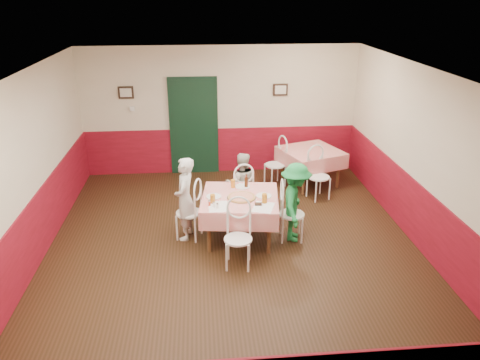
{
  "coord_description": "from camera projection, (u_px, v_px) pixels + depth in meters",
  "views": [
    {
      "loc": [
        -0.48,
        -6.54,
        3.9
      ],
      "look_at": [
        0.14,
        0.34,
        1.05
      ],
      "focal_mm": 35.0,
      "sensor_mm": 36.0,
      "label": 1
    }
  ],
  "objects": [
    {
      "name": "floor",
      "position": [
        233.0,
        248.0,
        7.55
      ],
      "size": [
        7.0,
        7.0,
        0.0
      ],
      "primitive_type": "plane",
      "color": "black",
      "rests_on": "ground"
    },
    {
      "name": "ceiling",
      "position": [
        232.0,
        73.0,
        6.48
      ],
      "size": [
        7.0,
        7.0,
        0.0
      ],
      "primitive_type": "plane",
      "color": "white",
      "rests_on": "back_wall"
    },
    {
      "name": "back_wall",
      "position": [
        221.0,
        111.0,
        10.24
      ],
      "size": [
        6.0,
        0.1,
        2.8
      ],
      "primitive_type": "cube",
      "color": "beige",
      "rests_on": "ground"
    },
    {
      "name": "front_wall",
      "position": [
        265.0,
        320.0,
        3.79
      ],
      "size": [
        6.0,
        0.1,
        2.8
      ],
      "primitive_type": "cube",
      "color": "beige",
      "rests_on": "ground"
    },
    {
      "name": "left_wall",
      "position": [
        26.0,
        174.0,
        6.77
      ],
      "size": [
        0.1,
        7.0,
        2.8
      ],
      "primitive_type": "cube",
      "color": "beige",
      "rests_on": "ground"
    },
    {
      "name": "right_wall",
      "position": [
        425.0,
        161.0,
        7.26
      ],
      "size": [
        0.1,
        7.0,
        2.8
      ],
      "primitive_type": "cube",
      "color": "beige",
      "rests_on": "ground"
    },
    {
      "name": "wainscot_back",
      "position": [
        221.0,
        150.0,
        10.57
      ],
      "size": [
        6.0,
        0.03,
        1.0
      ],
      "primitive_type": "cube",
      "color": "maroon",
      "rests_on": "ground"
    },
    {
      "name": "wainscot_left",
      "position": [
        38.0,
        229.0,
        7.11
      ],
      "size": [
        0.03,
        7.0,
        1.0
      ],
      "primitive_type": "cube",
      "color": "maroon",
      "rests_on": "ground"
    },
    {
      "name": "wainscot_right",
      "position": [
        416.0,
        213.0,
        7.61
      ],
      "size": [
        0.03,
        7.0,
        1.0
      ],
      "primitive_type": "cube",
      "color": "maroon",
      "rests_on": "ground"
    },
    {
      "name": "door",
      "position": [
        194.0,
        127.0,
        10.27
      ],
      "size": [
        0.96,
        0.06,
        2.1
      ],
      "primitive_type": "cube",
      "color": "black",
      "rests_on": "ground"
    },
    {
      "name": "picture_left",
      "position": [
        126.0,
        92.0,
        9.85
      ],
      "size": [
        0.32,
        0.03,
        0.26
      ],
      "primitive_type": "cube",
      "color": "black",
      "rests_on": "back_wall"
    },
    {
      "name": "picture_right",
      "position": [
        280.0,
        90.0,
        10.13
      ],
      "size": [
        0.32,
        0.03,
        0.26
      ],
      "primitive_type": "cube",
      "color": "black",
      "rests_on": "back_wall"
    },
    {
      "name": "thermostat",
      "position": [
        132.0,
        109.0,
        9.99
      ],
      "size": [
        0.1,
        0.03,
        0.1
      ],
      "primitive_type": "cube",
      "color": "white",
      "rests_on": "back_wall"
    },
    {
      "name": "main_table",
      "position": [
        240.0,
        218.0,
        7.73
      ],
      "size": [
        1.36,
        1.36,
        0.77
      ],
      "primitive_type": "cube",
      "rotation": [
        0.0,
        0.0,
        -0.12
      ],
      "color": "red",
      "rests_on": "ground"
    },
    {
      "name": "second_table",
      "position": [
        310.0,
        167.0,
        9.9
      ],
      "size": [
        1.43,
        1.43,
        0.77
      ],
      "primitive_type": "cube",
      "rotation": [
        0.0,
        0.0,
        0.35
      ],
      "color": "red",
      "rests_on": "ground"
    },
    {
      "name": "chair_left",
      "position": [
        189.0,
        213.0,
        7.73
      ],
      "size": [
        0.53,
        0.53,
        0.9
      ],
      "primitive_type": null,
      "rotation": [
        0.0,
        0.0,
        -1.9
      ],
      "color": "white",
      "rests_on": "ground"
    },
    {
      "name": "chair_right",
      "position": [
        292.0,
        214.0,
        7.68
      ],
      "size": [
        0.45,
        0.45,
        0.9
      ],
      "primitive_type": null,
      "rotation": [
        0.0,
        0.0,
        1.49
      ],
      "color": "white",
      "rests_on": "ground"
    },
    {
      "name": "chair_far",
      "position": [
        242.0,
        193.0,
        8.49
      ],
      "size": [
        0.47,
        0.47,
        0.9
      ],
      "primitive_type": null,
      "rotation": [
        0.0,
        0.0,
        3.28
      ],
      "color": "white",
      "rests_on": "ground"
    },
    {
      "name": "chair_near",
      "position": [
        238.0,
        239.0,
        6.92
      ],
      "size": [
        0.48,
        0.48,
        0.9
      ],
      "primitive_type": null,
      "rotation": [
        0.0,
        0.0,
        -0.15
      ],
      "color": "white",
      "rests_on": "ground"
    },
    {
      "name": "chair_second_a",
      "position": [
        275.0,
        165.0,
        9.81
      ],
      "size": [
        0.54,
        0.54,
        0.9
      ],
      "primitive_type": null,
      "rotation": [
        0.0,
        0.0,
        -1.23
      ],
      "color": "white",
      "rests_on": "ground"
    },
    {
      "name": "chair_second_b",
      "position": [
        319.0,
        177.0,
        9.18
      ],
      "size": [
        0.54,
        0.54,
        0.9
      ],
      "primitive_type": null,
      "rotation": [
        0.0,
        0.0,
        0.35
      ],
      "color": "white",
      "rests_on": "ground"
    },
    {
      "name": "pizza",
      "position": [
        241.0,
        197.0,
        7.52
      ],
      "size": [
        0.5,
        0.5,
        0.03
      ],
      "primitive_type": "cylinder",
      "rotation": [
        0.0,
        0.0,
        -0.12
      ],
      "color": "#B74723",
      "rests_on": "main_table"
    },
    {
      "name": "plate_left",
      "position": [
        214.0,
        196.0,
        7.57
      ],
      "size": [
        0.28,
        0.28,
        0.01
      ],
      "primitive_type": "cylinder",
      "rotation": [
        0.0,
        0.0,
        -0.12
      ],
      "color": "white",
      "rests_on": "main_table"
    },
    {
      "name": "plate_right",
      "position": [
        264.0,
        196.0,
        7.59
      ],
      "size": [
        0.28,
        0.28,
        0.01
      ],
      "primitive_type": "cylinder",
      "rotation": [
        0.0,
        0.0,
        -0.12
      ],
      "color": "white",
      "rests_on": "main_table"
    },
    {
      "name": "plate_far",
      "position": [
        243.0,
        186.0,
        7.95
      ],
      "size": [
        0.28,
        0.28,
        0.01
      ],
      "primitive_type": "cylinder",
      "rotation": [
        0.0,
        0.0,
        -0.12
      ],
      "color": "white",
      "rests_on": "main_table"
    },
    {
      "name": "glass_a",
      "position": [
        213.0,
        199.0,
        7.33
      ],
      "size": [
        0.09,
        0.09,
        0.14
      ],
      "primitive_type": "cylinder",
      "rotation": [
        0.0,
        0.0,
        -0.12
      ],
      "color": "#BF7219",
      "rests_on": "main_table"
    },
    {
      "name": "glass_b",
      "position": [
        265.0,
        198.0,
        7.33
      ],
      "size": [
        0.09,
        0.09,
        0.15
      ],
      "primitive_type": "cylinder",
      "rotation": [
        0.0,
        0.0,
        -0.12
      ],
      "color": "#BF7219",
      "rests_on": "main_table"
    },
    {
      "name": "glass_c",
      "position": [
        233.0,
        184.0,
        7.91
      ],
      "size": [
        0.08,
        0.08,
        0.14
      ],
      "primitive_type": "cylinder",
      "rotation": [
        0.0,
        0.0,
        -0.12
      ],
      "color": "#BF7219",
      "rests_on": "main_table"
    },
    {
      "name": "beer_bottle",
      "position": [
        246.0,
        181.0,
        7.89
      ],
      "size": [
        0.07,
        0.07,
        0.22
      ],
      "primitive_type": "cylinder",
      "rotation": [
        0.0,
        0.0,
        -0.12
      ],
      "color": "#381C0A",
      "rests_on": "main_table"
    },
    {
      "name": "shaker_a",
      "position": [
        214.0,
        205.0,
        7.2
      ],
      "size": [
        0.04,
        0.04,
        0.09
      ],
      "primitive_type": "cylinder",
      "rotation": [
        0.0,
        0.0,
        -0.12
      ],
      "color": "silver",
      "rests_on": "main_table"
    },
    {
      "name": "shaker_b",
      "position": [
        217.0,
        206.0,
        7.16
      ],
      "size": [
        0.04,
        0.04,
        0.09
      ],
      "primitive_type": "cylinder",
      "rotation": [
        0.0,
        0.0,
        -0.12
      ],
      "color": "silver",
      "rests_on": "main_table"
    },
    {
      "name": "shaker_c",
      "position": [
        209.0,
        203.0,
        7.25
      ],
      "size": [
        0.04,
        0.04,
        0.09
      ],
      "primitive_type": "cylinder",
      "rotation": [
        0.0,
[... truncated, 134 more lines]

